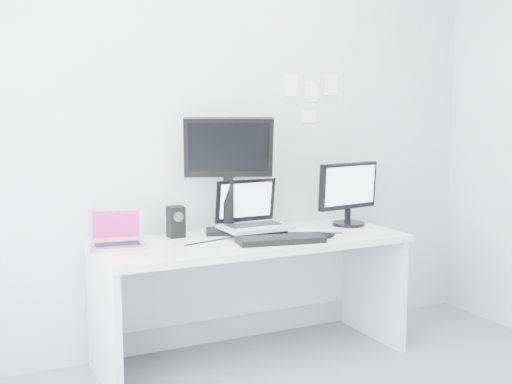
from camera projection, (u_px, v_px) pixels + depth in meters
back_wall at (227, 129)px, 4.02m from camera, size 3.60×0.00×3.60m
desk at (251, 299)px, 3.84m from camera, size 1.80×0.70×0.73m
macbook at (117, 228)px, 3.51m from camera, size 0.33×0.27×0.22m
speaker at (176, 222)px, 3.80m from camera, size 0.11×0.11×0.18m
dell_laptop at (255, 207)px, 3.88m from camera, size 0.40×0.32×0.33m
rear_monitor at (228, 174)px, 3.88m from camera, size 0.56×0.37×0.72m
samsung_monitor at (349, 193)px, 4.16m from camera, size 0.48×0.28×0.42m
keyboard at (281, 240)px, 3.66m from camera, size 0.51×0.26×0.03m
mouse at (327, 235)px, 3.78m from camera, size 0.11×0.08×0.04m
wall_note_0 at (291, 85)px, 4.17m from camera, size 0.10×0.00×0.14m
wall_note_1 at (312, 92)px, 4.24m from camera, size 0.09×0.00×0.13m
wall_note_2 at (331, 84)px, 4.30m from camera, size 0.10×0.00×0.14m
wall_note_3 at (309, 117)px, 4.26m from camera, size 0.11×0.00×0.08m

